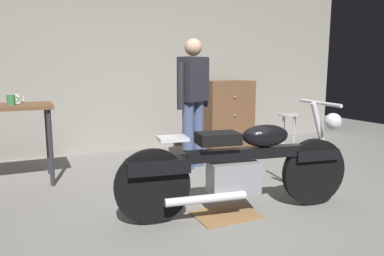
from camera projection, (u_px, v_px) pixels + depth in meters
name	position (u px, v px, depth m)	size (l,w,h in m)	color
ground_plane	(221.00, 207.00, 3.40)	(12.00, 12.00, 0.00)	gray
back_wall	(135.00, 52.00, 5.65)	(8.00, 0.12, 3.10)	gray
motorcycle	(241.00, 165.00, 3.18)	(2.18, 0.66, 1.00)	black
person_standing	(193.00, 98.00, 4.61)	(0.53, 0.36, 1.67)	#47557E
shop_stool	(289.00, 123.00, 5.27)	(0.32, 0.32, 0.64)	#B2B2B7
wooden_dresser	(228.00, 114.00, 5.95)	(0.80, 0.47, 1.10)	brown
drip_tray	(226.00, 214.00, 3.20)	(0.56, 0.40, 0.01)	olive
mug_green_speckled	(11.00, 100.00, 3.90)	(0.12, 0.09, 0.11)	#3D7F4C
mug_white_ceramic	(18.00, 99.00, 4.08)	(0.11, 0.07, 0.11)	white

